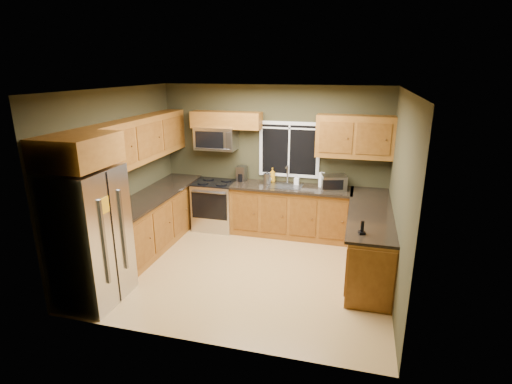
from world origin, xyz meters
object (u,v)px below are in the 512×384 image
at_px(microwave, 216,138).
at_px(kettle, 267,178).
at_px(soap_bottle_c, 270,177).
at_px(cordless_phone, 362,230).
at_px(paper_towel_roll, 322,180).
at_px(coffee_maker, 242,174).
at_px(soap_bottle_b, 297,180).
at_px(toaster_oven, 334,183).
at_px(refrigerator, 89,237).
at_px(range, 215,205).
at_px(soap_bottle_a, 273,175).

distance_m(microwave, kettle, 1.21).
height_order(soap_bottle_c, cordless_phone, cordless_phone).
relative_size(kettle, paper_towel_roll, 0.86).
height_order(coffee_maker, soap_bottle_b, coffee_maker).
xyz_separation_m(microwave, toaster_oven, (2.21, -0.12, -0.66)).
xyz_separation_m(kettle, paper_towel_roll, (0.98, 0.08, 0.02)).
distance_m(refrigerator, soap_bottle_c, 3.45).
relative_size(toaster_oven, coffee_maker, 1.73).
height_order(microwave, kettle, microwave).
xyz_separation_m(range, soap_bottle_c, (1.01, 0.23, 0.56)).
distance_m(refrigerator, cordless_phone, 3.51).
distance_m(range, kettle, 1.16).
relative_size(range, kettle, 3.85).
xyz_separation_m(paper_towel_roll, soap_bottle_c, (-0.97, 0.09, -0.04)).
bearing_deg(microwave, soap_bottle_a, 5.06).
bearing_deg(soap_bottle_c, soap_bottle_b, -7.38).
xyz_separation_m(microwave, paper_towel_roll, (1.98, 0.00, -0.66)).
relative_size(paper_towel_roll, cordless_phone, 1.61).
height_order(refrigerator, coffee_maker, refrigerator).
xyz_separation_m(range, kettle, (1.00, 0.05, 0.58)).
distance_m(refrigerator, paper_towel_roll, 3.95).
bearing_deg(soap_bottle_a, soap_bottle_b, -8.21).
bearing_deg(paper_towel_roll, soap_bottle_c, 174.61).
bearing_deg(soap_bottle_c, coffee_maker, -173.50).
relative_size(refrigerator, microwave, 2.37).
bearing_deg(soap_bottle_a, cordless_phone, -52.07).
distance_m(toaster_oven, cordless_phone, 1.95).
height_order(toaster_oven, paper_towel_roll, paper_towel_roll).
bearing_deg(toaster_oven, soap_bottle_c, 169.69).
distance_m(microwave, soap_bottle_c, 1.23).
distance_m(microwave, paper_towel_roll, 2.09).
relative_size(refrigerator, cordless_phone, 10.16).
bearing_deg(coffee_maker, soap_bottle_b, -0.38).
height_order(kettle, soap_bottle_a, soap_bottle_a).
distance_m(microwave, toaster_oven, 2.31).
height_order(refrigerator, cordless_phone, refrigerator).
bearing_deg(soap_bottle_c, kettle, -93.33).
relative_size(refrigerator, soap_bottle_c, 10.26).
bearing_deg(refrigerator, microwave, 76.66).
relative_size(paper_towel_roll, soap_bottle_c, 1.62).
bearing_deg(cordless_phone, coffee_maker, 137.42).
height_order(microwave, soap_bottle_c, microwave).
relative_size(coffee_maker, soap_bottle_b, 1.48).
relative_size(refrigerator, kettle, 7.39).
distance_m(coffee_maker, soap_bottle_c, 0.54).
height_order(refrigerator, soap_bottle_a, refrigerator).
distance_m(toaster_oven, coffee_maker, 1.73).
xyz_separation_m(range, soap_bottle_a, (1.06, 0.23, 0.61)).
bearing_deg(toaster_oven, microwave, 176.81).
relative_size(microwave, toaster_oven, 1.58).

